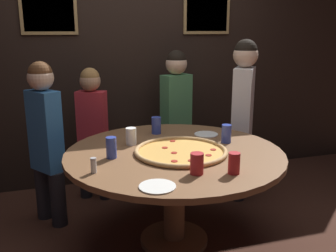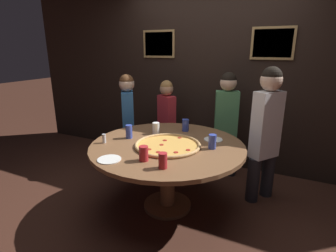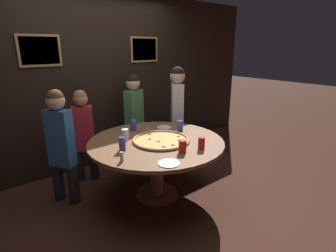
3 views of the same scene
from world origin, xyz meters
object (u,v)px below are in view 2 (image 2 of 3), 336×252
at_px(drink_cup_near_right, 186,125).
at_px(drink_cup_front_edge, 156,128).
at_px(giant_pizza, 168,145).
at_px(drink_cup_far_left, 212,142).
at_px(diner_side_left, 266,128).
at_px(drink_cup_by_shaker, 163,161).
at_px(diner_far_left, 167,119).
at_px(drink_cup_near_left, 129,132).
at_px(dining_table, 167,156).
at_px(white_plate_far_back, 213,139).
at_px(diner_far_right, 128,117).
at_px(diner_centre_back, 226,119).
at_px(white_plate_near_front, 109,159).
at_px(drink_cup_centre_back, 144,153).
at_px(condiment_shaker, 104,138).

bearing_deg(drink_cup_near_right, drink_cup_front_edge, -137.92).
distance_m(giant_pizza, drink_cup_far_left, 0.45).
bearing_deg(diner_side_left, drink_cup_by_shaker, 5.22).
bearing_deg(diner_far_left, drink_cup_near_left, 118.04).
distance_m(dining_table, white_plate_far_back, 0.53).
relative_size(drink_cup_front_edge, drink_cup_by_shaker, 0.98).
bearing_deg(white_plate_far_back, diner_far_right, 167.60).
height_order(drink_cup_near_left, diner_side_left, diner_side_left).
distance_m(diner_side_left, diner_far_left, 1.43).
bearing_deg(dining_table, drink_cup_near_left, -178.24).
bearing_deg(drink_cup_front_edge, diner_centre_back, 51.34).
bearing_deg(white_plate_near_front, drink_cup_near_left, 106.56).
distance_m(drink_cup_front_edge, diner_centre_back, 1.00).
bearing_deg(drink_cup_centre_back, drink_cup_by_shaker, -15.67).
bearing_deg(drink_cup_near_right, white_plate_far_back, -22.68).
relative_size(drink_cup_centre_back, diner_far_left, 0.11).
distance_m(drink_cup_front_edge, drink_cup_near_left, 0.33).
distance_m(drink_cup_near_left, diner_far_left, 1.00).
bearing_deg(drink_cup_near_left, dining_table, 1.76).
xyz_separation_m(drink_cup_by_shaker, white_plate_near_front, (-0.51, -0.06, -0.06)).
xyz_separation_m(drink_cup_centre_back, white_plate_far_back, (0.40, 0.80, -0.06)).
bearing_deg(diner_centre_back, drink_cup_front_edge, 32.31).
bearing_deg(diner_side_left, diner_far_left, -68.50).
bearing_deg(drink_cup_near_left, drink_cup_near_right, 47.75).
relative_size(dining_table, giant_pizza, 2.37).
height_order(drink_cup_by_shaker, white_plate_near_front, drink_cup_by_shaker).
bearing_deg(diner_centre_back, white_plate_far_back, 73.83).
relative_size(drink_cup_centre_back, white_plate_far_back, 0.67).
bearing_deg(drink_cup_by_shaker, condiment_shaker, 161.94).
distance_m(condiment_shaker, diner_far_right, 0.92).
xyz_separation_m(diner_far_right, diner_centre_back, (1.26, 0.42, 0.02)).
bearing_deg(diner_centre_back, diner_side_left, 124.20).
bearing_deg(drink_cup_centre_back, white_plate_near_front, -157.04).
xyz_separation_m(drink_cup_far_left, drink_cup_near_right, (-0.45, 0.42, -0.00)).
bearing_deg(diner_far_right, condiment_shaker, 164.10).
relative_size(giant_pizza, drink_cup_centre_back, 5.02).
bearing_deg(dining_table, white_plate_far_back, 40.39).
distance_m(drink_cup_near_right, diner_far_right, 0.91).
xyz_separation_m(drink_cup_near_left, white_plate_near_front, (0.17, -0.57, -0.07)).
xyz_separation_m(drink_cup_by_shaker, diner_far_right, (-1.11, 1.14, -0.03)).
xyz_separation_m(drink_cup_near_left, white_plate_far_back, (0.85, 0.35, -0.07)).
height_order(dining_table, drink_cup_near_left, drink_cup_near_left).
xyz_separation_m(giant_pizza, white_plate_far_back, (0.36, 0.39, -0.01)).
bearing_deg(drink_cup_by_shaker, drink_cup_far_left, 68.35).
xyz_separation_m(drink_cup_by_shaker, condiment_shaker, (-0.82, 0.27, -0.02)).
height_order(drink_cup_front_edge, drink_cup_by_shaker, drink_cup_by_shaker).
bearing_deg(drink_cup_far_left, drink_cup_front_edge, 166.63).
relative_size(drink_cup_by_shaker, diner_far_right, 0.10).
bearing_deg(diner_centre_back, dining_table, 51.94).
bearing_deg(diner_far_left, diner_centre_back, -149.73).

